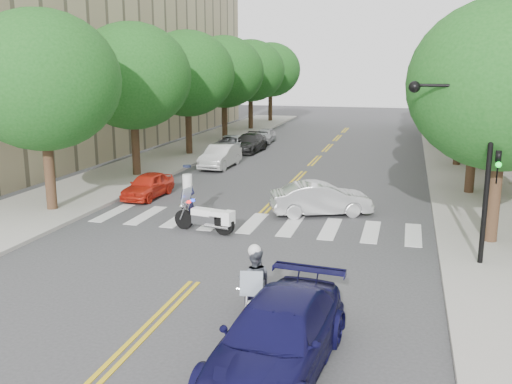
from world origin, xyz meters
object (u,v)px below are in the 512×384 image
(officer_standing, at_px, (188,199))
(motorcycle_parked, at_px, (209,218))
(convertible, at_px, (321,199))
(sedan_blue, at_px, (277,337))
(motorcycle_police, at_px, (255,286))

(officer_standing, bearing_deg, motorcycle_parked, -28.66)
(convertible, bearing_deg, motorcycle_parked, 112.70)
(convertible, distance_m, sedan_blue, 12.71)
(motorcycle_police, bearing_deg, motorcycle_parked, -71.66)
(officer_standing, bearing_deg, sedan_blue, -44.23)
(motorcycle_police, xyz_separation_m, sedan_blue, (1.08, -2.24, -0.13))
(convertible, bearing_deg, officer_standing, 92.75)
(motorcycle_police, relative_size, motorcycle_parked, 0.96)
(motorcycle_police, distance_m, officer_standing, 9.49)
(motorcycle_parked, xyz_separation_m, convertible, (3.68, 3.66, 0.12))
(motorcycle_parked, relative_size, officer_standing, 1.37)
(convertible, relative_size, sedan_blue, 0.81)
(motorcycle_parked, bearing_deg, sedan_blue, -141.03)
(officer_standing, xyz_separation_m, convertible, (5.04, 2.34, -0.23))
(officer_standing, bearing_deg, motorcycle_police, -43.04)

